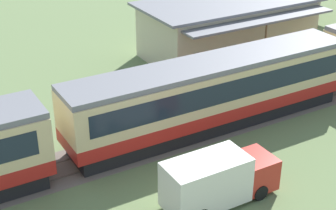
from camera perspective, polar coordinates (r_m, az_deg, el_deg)
passenger_train at (r=30.67m, az=5.40°, el=1.72°), size 96.59×3.23×4.25m
railway_track at (r=33.18m, az=8.99°, el=-0.99°), size 135.05×3.60×0.04m
station_building at (r=42.23m, az=6.69°, el=8.61°), size 14.49×8.28×4.43m
delivery_truck_red at (r=24.50m, az=5.51°, el=-8.24°), size 5.73×2.02×2.53m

